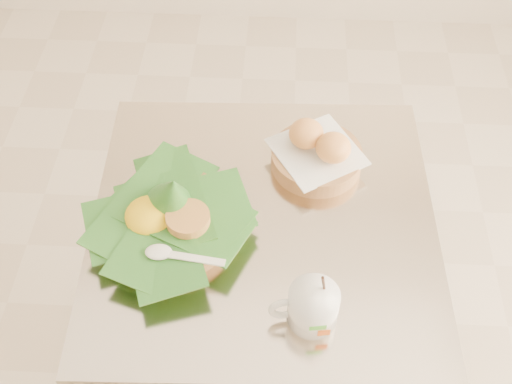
# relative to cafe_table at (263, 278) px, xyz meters

# --- Properties ---
(floor) EXTENTS (3.60, 3.60, 0.00)m
(floor) POSITION_rel_cafe_table_xyz_m (-0.15, -0.03, -0.53)
(floor) COLOR beige
(floor) RESTS_ON ground
(cafe_table) EXTENTS (0.72, 0.72, 0.75)m
(cafe_table) POSITION_rel_cafe_table_xyz_m (0.00, 0.00, 0.00)
(cafe_table) COLOR gray
(cafe_table) RESTS_ON floor
(rice_basket) EXTENTS (0.32, 0.32, 0.16)m
(rice_basket) POSITION_rel_cafe_table_xyz_m (-0.19, -0.03, 0.26)
(rice_basket) COLOR #A77E47
(rice_basket) RESTS_ON cafe_table
(bread_basket) EXTENTS (0.23, 0.23, 0.10)m
(bread_basket) POSITION_rel_cafe_table_xyz_m (0.11, 0.16, 0.26)
(bread_basket) COLOR #A77E47
(bread_basket) RESTS_ON cafe_table
(coffee_mug) EXTENTS (0.13, 0.09, 0.16)m
(coffee_mug) POSITION_rel_cafe_table_xyz_m (0.09, -0.22, 0.26)
(coffee_mug) COLOR white
(coffee_mug) RESTS_ON cafe_table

